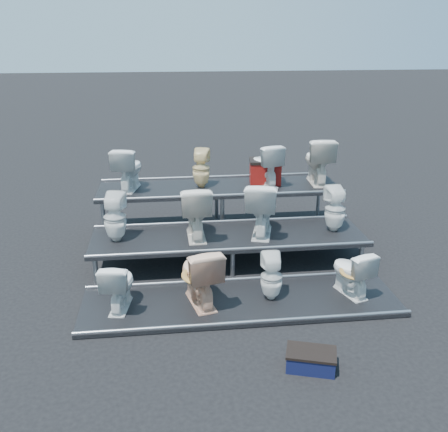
{
  "coord_description": "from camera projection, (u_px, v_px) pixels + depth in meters",
  "views": [
    {
      "loc": [
        -0.91,
        -7.08,
        3.42
      ],
      "look_at": [
        -0.06,
        0.1,
        0.74
      ],
      "focal_mm": 40.0,
      "sensor_mm": 36.0,
      "label": 1
    }
  ],
  "objects": [
    {
      "name": "red_crate",
      "position": [
        265.0,
        173.0,
        8.9
      ],
      "size": [
        0.58,
        0.49,
        0.38
      ],
      "primitive_type": "cube",
      "rotation": [
        0.0,
        0.0,
        -0.12
      ],
      "color": "maroon",
      "rests_on": "tier_back"
    },
    {
      "name": "toilet_3",
      "position": [
        351.0,
        272.0,
        6.7
      ],
      "size": [
        0.55,
        0.73,
        0.66
      ],
      "primitive_type": "imported",
      "rotation": [
        0.0,
        0.0,
        3.45
      ],
      "color": "white",
      "rests_on": "tier_front"
    },
    {
      "name": "toilet_2",
      "position": [
        272.0,
        277.0,
        6.58
      ],
      "size": [
        0.3,
        0.31,
        0.64
      ],
      "primitive_type": "imported",
      "rotation": [
        0.0,
        0.0,
        3.11
      ],
      "color": "white",
      "rests_on": "tier_front"
    },
    {
      "name": "ground",
      "position": [
        228.0,
        262.0,
        7.88
      ],
      "size": [
        80.0,
        80.0,
        0.0
      ],
      "primitive_type": "plane",
      "color": "black",
      "rests_on": "ground"
    },
    {
      "name": "toilet_8",
      "position": [
        128.0,
        168.0,
        8.49
      ],
      "size": [
        0.57,
        0.8,
        0.74
      ],
      "primitive_type": "imported",
      "rotation": [
        0.0,
        0.0,
        2.91
      ],
      "color": "white",
      "rests_on": "tier_back"
    },
    {
      "name": "toilet_11",
      "position": [
        318.0,
        160.0,
        8.84
      ],
      "size": [
        0.51,
        0.84,
        0.83
      ],
      "primitive_type": "imported",
      "rotation": [
        0.0,
        0.0,
        3.09
      ],
      "color": "silver",
      "rests_on": "tier_back"
    },
    {
      "name": "tier_back",
      "position": [
        219.0,
        209.0,
        8.94
      ],
      "size": [
        4.2,
        1.2,
        0.86
      ],
      "primitive_type": "cube",
      "color": "black",
      "rests_on": "ground"
    },
    {
      "name": "tier_mid",
      "position": [
        228.0,
        249.0,
        7.8
      ],
      "size": [
        4.2,
        1.2,
        0.46
      ],
      "primitive_type": "cube",
      "color": "black",
      "rests_on": "ground"
    },
    {
      "name": "toilet_10",
      "position": [
        265.0,
        164.0,
        8.75
      ],
      "size": [
        0.58,
        0.81,
        0.74
      ],
      "primitive_type": "imported",
      "rotation": [
        0.0,
        0.0,
        3.39
      ],
      "color": "white",
      "rests_on": "tier_back"
    },
    {
      "name": "toilet_4",
      "position": [
        115.0,
        217.0,
        7.4
      ],
      "size": [
        0.39,
        0.39,
        0.74
      ],
      "primitive_type": "imported",
      "rotation": [
        0.0,
        0.0,
        2.97
      ],
      "color": "white",
      "rests_on": "tier_mid"
    },
    {
      "name": "step_stool",
      "position": [
        311.0,
        361.0,
        5.37
      ],
      "size": [
        0.58,
        0.45,
        0.18
      ],
      "primitive_type": "cube",
      "rotation": [
        0.0,
        0.0,
        -0.31
      ],
      "color": "#0E1234",
      "rests_on": "ground"
    },
    {
      "name": "tier_front",
      "position": [
        241.0,
        302.0,
        6.66
      ],
      "size": [
        4.2,
        1.2,
        0.06
      ],
      "primitive_type": "cube",
      "color": "black",
      "rests_on": "ground"
    },
    {
      "name": "toilet_1",
      "position": [
        200.0,
        275.0,
        6.45
      ],
      "size": [
        0.62,
        0.88,
        0.82
      ],
      "primitive_type": "imported",
      "rotation": [
        0.0,
        0.0,
        3.37
      ],
      "color": "#E5AF8E",
      "rests_on": "tier_front"
    },
    {
      "name": "toilet_7",
      "position": [
        335.0,
        209.0,
        7.78
      ],
      "size": [
        0.35,
        0.35,
        0.72
      ],
      "primitive_type": "imported",
      "rotation": [
        0.0,
        0.0,
        3.22
      ],
      "color": "white",
      "rests_on": "tier_mid"
    },
    {
      "name": "toilet_0",
      "position": [
        119.0,
        285.0,
        6.36
      ],
      "size": [
        0.47,
        0.7,
        0.66
      ],
      "primitive_type": "imported",
      "rotation": [
        0.0,
        0.0,
        2.98
      ],
      "color": "white",
      "rests_on": "tier_front"
    },
    {
      "name": "toilet_9",
      "position": [
        201.0,
        168.0,
        8.64
      ],
      "size": [
        0.36,
        0.37,
        0.67
      ],
      "primitive_type": "imported",
      "rotation": [
        0.0,
        0.0,
        2.91
      ],
      "color": "beige",
      "rests_on": "tier_back"
    },
    {
      "name": "toilet_5",
      "position": [
        195.0,
        211.0,
        7.52
      ],
      "size": [
        0.48,
        0.82,
        0.83
      ],
      "primitive_type": "imported",
      "rotation": [
        0.0,
        0.0,
        3.16
      ],
      "color": "silver",
      "rests_on": "tier_mid"
    },
    {
      "name": "toilet_6",
      "position": [
        262.0,
        208.0,
        7.63
      ],
      "size": [
        0.68,
        0.93,
        0.85
      ],
      "primitive_type": "imported",
      "rotation": [
        0.0,
        0.0,
        2.88
      ],
      "color": "white",
      "rests_on": "tier_mid"
    }
  ]
}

